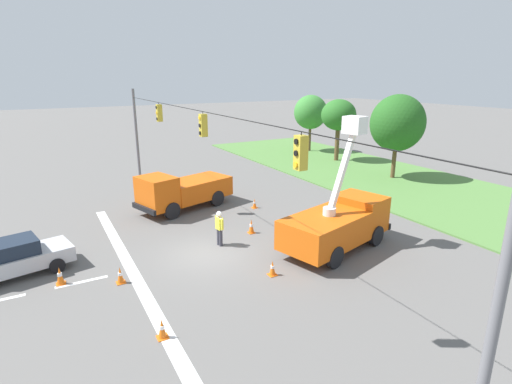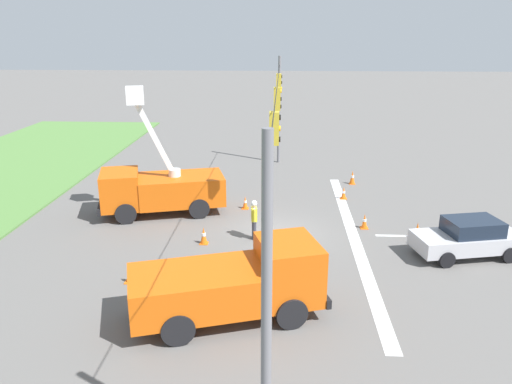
{
  "view_description": "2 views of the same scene",
  "coord_description": "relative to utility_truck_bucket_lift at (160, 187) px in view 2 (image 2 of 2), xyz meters",
  "views": [
    {
      "loc": [
        16.14,
        -6.3,
        8.05
      ],
      "look_at": [
        -1.81,
        3.61,
        2.07
      ],
      "focal_mm": 28.0,
      "sensor_mm": 36.0,
      "label": 1
    },
    {
      "loc": [
        -20.89,
        -0.23,
        8.66
      ],
      "look_at": [
        0.02,
        0.88,
        1.94
      ],
      "focal_mm": 35.0,
      "sensor_mm": 36.0,
      "label": 2
    }
  ],
  "objects": [
    {
      "name": "utility_truck_support_near",
      "position": [
        -9.33,
        -4.6,
        -0.16
      ],
      "size": [
        4.04,
        6.47,
        2.38
      ],
      "color": "#D6560F",
      "rests_on": "ground"
    },
    {
      "name": "traffic_cone_lane_edge_b",
      "position": [
        2.74,
        -9.42,
        -1.03
      ],
      "size": [
        0.36,
        0.36,
        0.68
      ],
      "color": "orange",
      "rests_on": "ground"
    },
    {
      "name": "lane_markings",
      "position": [
        -2.38,
        -10.75,
        -1.35
      ],
      "size": [
        17.6,
        15.25,
        0.01
      ],
      "color": "silver",
      "rests_on": "ground"
    },
    {
      "name": "sedan_silver",
      "position": [
        -4.31,
        -13.58,
        -0.57
      ],
      "size": [
        2.63,
        4.58,
        1.56
      ],
      "color": "#B7B7BC",
      "rests_on": "ground"
    },
    {
      "name": "road_worker",
      "position": [
        -3.03,
        -4.86,
        -0.36
      ],
      "size": [
        0.65,
        0.29,
        1.77
      ],
      "color": "#383842",
      "rests_on": "ground"
    },
    {
      "name": "traffic_cone_near_bucket",
      "position": [
        -1.54,
        -9.88,
        -1.01
      ],
      "size": [
        0.36,
        0.36,
        0.7
      ],
      "color": "orange",
      "rests_on": "ground"
    },
    {
      "name": "traffic_cone_mid_left",
      "position": [
        0.87,
        -4.18,
        -1.03
      ],
      "size": [
        0.36,
        0.36,
        0.67
      ],
      "color": "orange",
      "rests_on": "ground"
    },
    {
      "name": "ground_plane",
      "position": [
        -2.38,
        -5.78,
        -1.36
      ],
      "size": [
        200.0,
        200.0,
        0.0
      ],
      "primitive_type": "plane",
      "color": "#605E5B"
    },
    {
      "name": "traffic_cone_far_left",
      "position": [
        5.58,
        -10.25,
        -0.95
      ],
      "size": [
        0.36,
        0.36,
        0.82
      ],
      "color": "orange",
      "rests_on": "ground"
    },
    {
      "name": "traffic_cone_foreground_right",
      "position": [
        -3.69,
        -2.73,
        -0.98
      ],
      "size": [
        0.36,
        0.36,
        0.75
      ],
      "color": "orange",
      "rests_on": "ground"
    },
    {
      "name": "traffic_cone_mid_right",
      "position": [
        -2.6,
        -12.02,
        -0.99
      ],
      "size": [
        0.36,
        0.36,
        0.74
      ],
      "color": "orange",
      "rests_on": "ground"
    },
    {
      "name": "traffic_cone_foreground_left",
      "position": [
        -7.28,
        -0.57,
        -1.06
      ],
      "size": [
        0.36,
        0.36,
        0.62
      ],
      "color": "orange",
      "rests_on": "ground"
    },
    {
      "name": "utility_truck_bucket_lift",
      "position": [
        0.0,
        0.0,
        0.0
      ],
      "size": [
        3.98,
        6.52,
        6.27
      ],
      "color": "#D6560F",
      "rests_on": "ground"
    },
    {
      "name": "signal_gantry",
      "position": [
        -2.31,
        -5.79,
        3.07
      ],
      "size": [
        26.2,
        0.33,
        7.2
      ],
      "color": "slate",
      "rests_on": "ground"
    }
  ]
}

